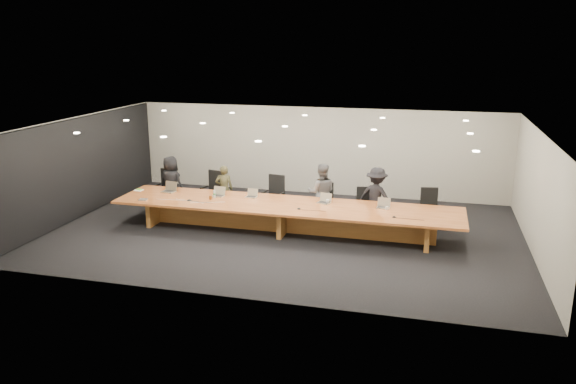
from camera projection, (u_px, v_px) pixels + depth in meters
name	position (u px, v px, depth m)	size (l,w,h in m)	color
ground	(285.00, 232.00, 14.65)	(12.00, 12.00, 0.00)	black
back_wall	(317.00, 151.00, 18.02)	(12.00, 0.02, 2.80)	beige
left_wall_panel	(81.00, 168.00, 15.74)	(0.08, 7.84, 2.74)	black
conference_table	(285.00, 213.00, 14.52)	(9.00, 1.80, 0.75)	brown
chair_far_left	(165.00, 188.00, 16.69)	(0.59, 0.59, 1.16)	black
chair_left	(212.00, 191.00, 16.36)	(0.60, 0.60, 1.18)	black
chair_mid_left	(273.00, 195.00, 15.93)	(0.59, 0.59, 1.16)	black
chair_mid_right	(324.00, 201.00, 15.56)	(0.53, 0.53, 1.04)	black
chair_right	(365.00, 206.00, 15.20)	(0.51, 0.51, 1.00)	black
chair_far_right	(430.00, 209.00, 14.81)	(0.55, 0.55, 1.09)	black
person_a	(171.00, 182.00, 16.51)	(0.77, 0.50, 1.58)	black
person_b	(224.00, 189.00, 16.16)	(0.51, 0.33, 1.39)	#34321C
person_c	(321.00, 192.00, 15.36)	(0.78, 0.61, 1.61)	#525355
person_d	(376.00, 197.00, 14.98)	(1.03, 0.59, 1.60)	black
laptop_a	(168.00, 187.00, 15.60)	(0.37, 0.27, 0.29)	tan
laptop_b	(218.00, 192.00, 15.16)	(0.33, 0.24, 0.26)	#C2B294
laptop_c	(251.00, 193.00, 15.08)	(0.29, 0.21, 0.23)	#C4B796
laptop_d	(324.00, 198.00, 14.53)	(0.33, 0.24, 0.26)	#B5A78A
laptop_e	(383.00, 203.00, 14.11)	(0.32, 0.23, 0.25)	tan
water_bottle	(214.00, 194.00, 15.05)	(0.06, 0.06, 0.20)	silver
amber_mug	(211.00, 198.00, 14.89)	(0.08, 0.08, 0.10)	brown
paper_cup_near	(327.00, 201.00, 14.57)	(0.08, 0.08, 0.09)	white
paper_cup_far	(387.00, 208.00, 13.99)	(0.07, 0.07, 0.08)	silver
notepad	(139.00, 190.00, 15.79)	(0.23, 0.19, 0.01)	silver
lime_gadget	(139.00, 189.00, 15.80)	(0.14, 0.08, 0.02)	#5BB731
av_box	(143.00, 200.00, 14.83)	(0.21, 0.16, 0.03)	#AAAAAF
mic_left	(189.00, 200.00, 14.79)	(0.13, 0.13, 0.03)	black
mic_center	(299.00, 208.00, 14.06)	(0.11, 0.11, 0.03)	black
mic_right	(394.00, 217.00, 13.39)	(0.11, 0.11, 0.03)	black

